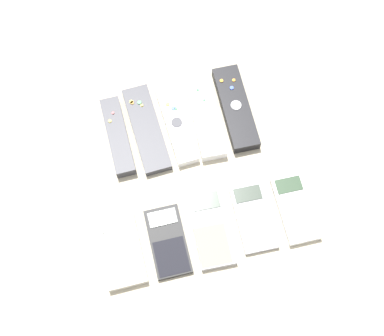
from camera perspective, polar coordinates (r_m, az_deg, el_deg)
ground_plane at (r=1.09m, az=0.29°, el=-1.35°), size 3.00×3.00×0.00m
remote_0 at (r=1.12m, az=-7.92°, el=3.37°), size 0.04×0.18×0.03m
remote_1 at (r=1.13m, az=-4.88°, el=4.18°), size 0.07×0.20×0.02m
remote_2 at (r=1.13m, az=-1.62°, el=4.62°), size 0.05×0.18×0.02m
remote_3 at (r=1.13m, az=1.45°, el=5.36°), size 0.06×0.19×0.03m
remote_4 at (r=1.15m, az=4.66°, el=6.41°), size 0.06×0.20×0.03m
calculator_0 at (r=1.04m, az=-7.60°, el=-8.50°), size 0.08×0.15×0.02m
calculator_1 at (r=1.04m, az=-2.59°, el=-7.82°), size 0.07×0.14×0.01m
calculator_2 at (r=1.05m, az=2.03°, el=-6.39°), size 0.08×0.16×0.02m
calculator_3 at (r=1.06m, az=6.57°, el=-5.22°), size 0.07×0.14×0.01m
calculator_4 at (r=1.08m, az=10.95°, el=-4.24°), size 0.07×0.14×0.02m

